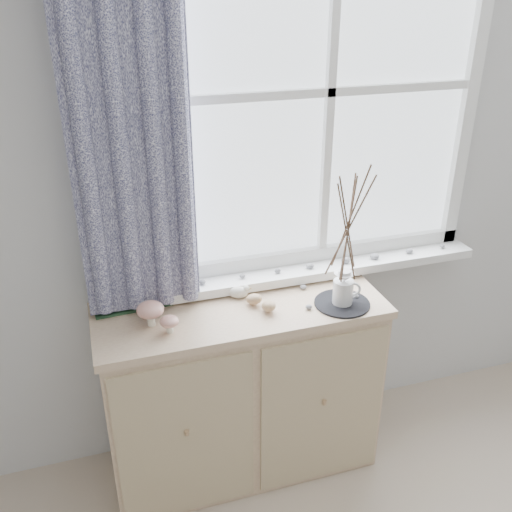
% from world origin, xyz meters
% --- Properties ---
extents(sideboard, '(1.20, 0.45, 0.85)m').
position_xyz_m(sideboard, '(-0.15, 1.75, 0.43)').
color(sideboard, beige).
rests_on(sideboard, ground).
extents(botanical_book, '(0.37, 0.15, 0.25)m').
position_xyz_m(botanical_book, '(-0.57, 1.86, 0.98)').
color(botanical_book, '#1C3C23').
rests_on(botanical_book, sideboard).
extents(toadstool_cluster, '(0.15, 0.16, 0.10)m').
position_xyz_m(toadstool_cluster, '(-0.50, 1.71, 0.91)').
color(toadstool_cluster, white).
rests_on(toadstool_cluster, sideboard).
extents(wooden_eggs, '(0.10, 0.11, 0.07)m').
position_xyz_m(wooden_eggs, '(-0.07, 1.72, 0.88)').
color(wooden_eggs, tan).
rests_on(wooden_eggs, sideboard).
extents(songbird_figurine, '(0.12, 0.09, 0.06)m').
position_xyz_m(songbird_figurine, '(-0.14, 1.83, 0.88)').
color(songbird_figurine, white).
rests_on(songbird_figurine, sideboard).
extents(crocheted_doily, '(0.23, 0.23, 0.01)m').
position_xyz_m(crocheted_doily, '(0.26, 1.65, 0.85)').
color(crocheted_doily, black).
rests_on(crocheted_doily, sideboard).
extents(twig_pitcher, '(0.30, 0.30, 0.63)m').
position_xyz_m(twig_pitcher, '(0.26, 1.65, 1.21)').
color(twig_pitcher, silver).
rests_on(twig_pitcher, crocheted_doily).
extents(sideboard_pebbles, '(0.25, 0.19, 0.02)m').
position_xyz_m(sideboard_pebbles, '(0.20, 1.71, 0.86)').
color(sideboard_pebbles, gray).
rests_on(sideboard_pebbles, sideboard).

